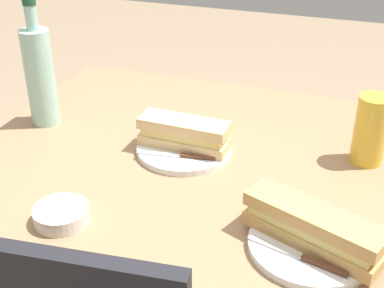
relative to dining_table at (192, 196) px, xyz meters
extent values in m
cube|color=#997251|center=(0.00, 0.00, 0.11)|extent=(1.00, 0.85, 0.03)
cylinder|color=#262628|center=(-0.44, -0.36, -0.27)|extent=(0.06, 0.06, 0.73)
cylinder|color=#262628|center=(0.44, -0.36, -0.27)|extent=(0.06, 0.06, 0.73)
cylinder|color=white|center=(-0.31, 0.26, 0.13)|extent=(0.22, 0.22, 0.01)
cube|color=tan|center=(-0.31, 0.26, 0.15)|extent=(0.26, 0.16, 0.02)
cube|color=#DBC66B|center=(-0.31, 0.26, 0.17)|extent=(0.24, 0.14, 0.02)
cube|color=tan|center=(-0.31, 0.26, 0.20)|extent=(0.26, 0.16, 0.02)
cube|color=silver|center=(-0.25, 0.30, 0.14)|extent=(0.10, 0.04, 0.00)
cube|color=#59331E|center=(-0.34, 0.32, 0.14)|extent=(0.08, 0.03, 0.01)
cylinder|color=white|center=(0.02, 0.01, 0.13)|extent=(0.22, 0.22, 0.01)
cube|color=#DBB77A|center=(0.02, 0.01, 0.15)|extent=(0.21, 0.08, 0.02)
cube|color=#DBC66B|center=(0.02, 0.01, 0.17)|extent=(0.19, 0.07, 0.02)
cube|color=#DBB77A|center=(0.02, 0.01, 0.20)|extent=(0.21, 0.08, 0.02)
cube|color=silver|center=(0.06, 0.06, 0.14)|extent=(0.10, 0.03, 0.00)
cube|color=#59331E|center=(-0.03, 0.05, 0.14)|extent=(0.08, 0.02, 0.01)
cylinder|color=#99C6B7|center=(0.41, -0.02, 0.25)|extent=(0.07, 0.07, 0.24)
cylinder|color=#99C6B7|center=(0.41, -0.02, 0.40)|extent=(0.03, 0.03, 0.06)
cylinder|color=#19472D|center=(0.41, -0.02, 0.44)|extent=(0.03, 0.03, 0.02)
cylinder|color=gold|center=(-0.39, -0.09, 0.21)|extent=(0.07, 0.07, 0.16)
cylinder|color=silver|center=(0.15, 0.33, 0.14)|extent=(0.11, 0.11, 0.03)
camera|label=1|loc=(-0.36, 1.02, 0.75)|focal=49.78mm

